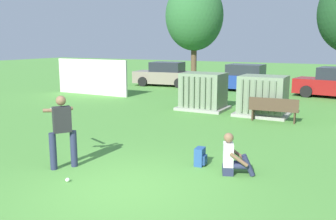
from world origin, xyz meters
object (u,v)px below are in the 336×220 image
(sports_ball, at_px, (67,180))
(parked_car_leftmost, at_px, (166,75))
(transformer_west, at_px, (203,92))
(park_bench, at_px, (273,108))
(seated_spectator, at_px, (233,158))
(batter, at_px, (62,127))
(parked_car_left_of_center, at_px, (244,79))
(transformer_mid_west, at_px, (263,96))
(backpack, at_px, (200,157))

(sports_ball, xyz_separation_m, parked_car_leftmost, (-6.47, 16.42, 0.71))
(transformer_west, bearing_deg, park_bench, -19.62)
(transformer_west, distance_m, seated_spectator, 8.11)
(park_bench, relative_size, batter, 1.05)
(seated_spectator, height_order, parked_car_left_of_center, parked_car_left_of_center)
(transformer_mid_west, bearing_deg, park_bench, -57.70)
(sports_ball, xyz_separation_m, backpack, (2.09, 2.33, 0.17))
(transformer_mid_west, distance_m, seated_spectator, 7.16)
(transformer_west, relative_size, parked_car_leftmost, 0.48)
(batter, relative_size, backpack, 3.95)
(park_bench, relative_size, parked_car_left_of_center, 0.43)
(park_bench, relative_size, backpack, 4.14)
(parked_car_left_of_center, bearing_deg, transformer_west, -87.99)
(sports_ball, xyz_separation_m, seated_spectator, (2.97, 2.12, 0.33))
(transformer_mid_west, xyz_separation_m, batter, (-2.66, -8.51, 0.19))
(sports_ball, bearing_deg, parked_car_left_of_center, 93.48)
(batter, height_order, parked_car_left_of_center, batter)
(park_bench, height_order, sports_ball, park_bench)
(park_bench, bearing_deg, parked_car_leftmost, 137.54)
(transformer_mid_west, height_order, backpack, transformer_mid_west)
(sports_ball, bearing_deg, park_bench, 72.42)
(seated_spectator, xyz_separation_m, parked_car_leftmost, (-9.43, 14.29, 0.38))
(sports_ball, relative_size, seated_spectator, 0.09)
(batter, relative_size, sports_ball, 19.33)
(backpack, bearing_deg, parked_car_left_of_center, 102.42)
(seated_spectator, distance_m, parked_car_left_of_center, 14.76)
(transformer_west, xyz_separation_m, transformer_mid_west, (2.66, -0.13, 0.00))
(transformer_west, distance_m, park_bench, 3.54)
(parked_car_left_of_center, bearing_deg, transformer_mid_west, -67.88)
(transformer_west, bearing_deg, transformer_mid_west, -2.85)
(sports_ball, bearing_deg, backpack, 48.02)
(batter, height_order, seated_spectator, batter)
(batter, relative_size, parked_car_leftmost, 0.40)
(transformer_west, relative_size, park_bench, 1.15)
(park_bench, xyz_separation_m, parked_car_leftmost, (-9.05, 8.28, 0.22))
(transformer_west, bearing_deg, seated_spectator, -62.71)
(seated_spectator, distance_m, backpack, 0.91)
(transformer_west, height_order, backpack, transformer_west)
(parked_car_left_of_center, bearing_deg, backpack, -77.58)
(transformer_west, bearing_deg, parked_car_left_of_center, 92.01)
(park_bench, distance_m, seated_spectator, 6.03)
(transformer_mid_west, xyz_separation_m, backpack, (0.18, -6.86, -0.57))
(transformer_mid_west, relative_size, parked_car_leftmost, 0.48)
(sports_ball, bearing_deg, transformer_mid_west, 78.25)
(park_bench, distance_m, batter, 8.18)
(seated_spectator, xyz_separation_m, parked_car_left_of_center, (-3.96, 14.22, 0.38))
(seated_spectator, bearing_deg, transformer_mid_west, 98.49)
(park_bench, bearing_deg, backpack, -94.77)
(sports_ball, distance_m, backpack, 3.13)
(transformer_west, xyz_separation_m, parked_car_leftmost, (-5.72, 7.09, -0.04))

